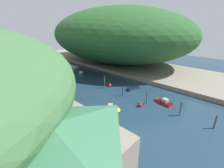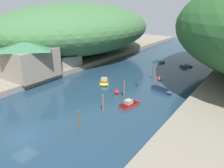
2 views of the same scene
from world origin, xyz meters
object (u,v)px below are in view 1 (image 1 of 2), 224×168
at_px(boathouse_shed, 20,123).
at_px(boat_far_upstream, 112,109).
at_px(boat_far_right_bank, 81,73).
at_px(boat_yellow_tender, 58,80).
at_px(person_on_quay, 45,136).
at_px(channel_buoy_far, 140,104).
at_px(channel_buoy_near, 110,85).
at_px(waterfront_building, 56,161).
at_px(boat_moored_right, 163,102).
at_px(boat_red_skiff, 135,88).

height_order(boathouse_shed, boat_far_upstream, boathouse_shed).
distance_m(boat_far_upstream, boat_far_right_bank, 24.86).
xyz_separation_m(boat_yellow_tender, person_on_quay, (-14.06, -23.20, 1.89)).
bearing_deg(channel_buoy_far, channel_buoy_near, 73.77).
distance_m(waterfront_building, boat_moored_right, 24.27).
relative_size(boathouse_shed, boat_red_skiff, 1.55).
relative_size(boat_far_upstream, channel_buoy_near, 3.14).
bearing_deg(waterfront_building, boathouse_shed, 89.39).
relative_size(boat_far_upstream, boat_moored_right, 0.85).
xyz_separation_m(channel_buoy_far, person_on_quay, (-17.52, 2.85, 1.62)).
bearing_deg(boat_moored_right, boat_far_right_bank, 100.83).
relative_size(boathouse_shed, person_on_quay, 4.07).
xyz_separation_m(boat_yellow_tender, channel_buoy_far, (3.47, -26.05, 0.27)).
distance_m(boat_far_right_bank, boat_moored_right, 28.48).
distance_m(waterfront_building, boat_far_right_bank, 38.77).
bearing_deg(waterfront_building, boat_far_upstream, 26.56).
xyz_separation_m(boat_yellow_tender, boat_moored_right, (7.94, -28.75, 0.15)).
relative_size(boat_red_skiff, person_on_quay, 2.62).
bearing_deg(boat_far_upstream, boat_far_right_bank, -145.81).
xyz_separation_m(channel_buoy_near, channel_buoy_far, (-3.33, -11.44, 0.02)).
bearing_deg(boat_far_right_bank, boat_far_upstream, -59.20).
bearing_deg(channel_buoy_near, boat_red_skiff, -61.17).
height_order(boat_moored_right, channel_buoy_far, channel_buoy_far).
relative_size(boat_yellow_tender, channel_buoy_near, 3.47).
xyz_separation_m(boat_red_skiff, boat_moored_right, (-2.00, -8.44, 0.00)).
xyz_separation_m(waterfront_building, channel_buoy_far, (19.32, 4.29, -4.42)).
bearing_deg(channel_buoy_far, boat_moored_right, -31.15).
bearing_deg(person_on_quay, channel_buoy_near, -70.02).
bearing_deg(boat_far_upstream, person_on_quay, -32.68).
distance_m(channel_buoy_near, person_on_quay, 22.61).
bearing_deg(channel_buoy_far, waterfront_building, -167.48).
xyz_separation_m(boathouse_shed, boat_far_right_bank, (23.94, 20.12, -3.29)).
bearing_deg(waterfront_building, boat_far_right_bank, 51.34).
xyz_separation_m(boat_far_right_bank, channel_buoy_near, (-1.40, -14.34, 0.14)).
bearing_deg(channel_buoy_far, boathouse_shed, 163.61).
xyz_separation_m(boat_far_upstream, boat_far_right_bank, (9.70, 22.89, -0.12)).
bearing_deg(waterfront_building, channel_buoy_near, 34.78).
distance_m(boathouse_shed, person_on_quay, 3.60).
height_order(boat_red_skiff, channel_buoy_far, channel_buoy_far).
xyz_separation_m(boat_moored_right, person_on_quay, (-21.99, 5.55, 1.74)).
height_order(boathouse_shed, boat_moored_right, boathouse_shed).
bearing_deg(boat_yellow_tender, person_on_quay, 162.13).
relative_size(boathouse_shed, channel_buoy_far, 5.79).
height_order(channel_buoy_near, channel_buoy_far, channel_buoy_far).
height_order(boat_red_skiff, person_on_quay, person_on_quay).
distance_m(boathouse_shed, boat_moored_right, 25.32).
xyz_separation_m(boat_far_upstream, boat_yellow_tender, (1.50, 23.17, -0.22)).
xyz_separation_m(boathouse_shed, channel_buoy_near, (22.54, 5.79, -3.15)).
height_order(boathouse_shed, boat_yellow_tender, boathouse_shed).
height_order(waterfront_building, boat_yellow_tender, waterfront_building).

